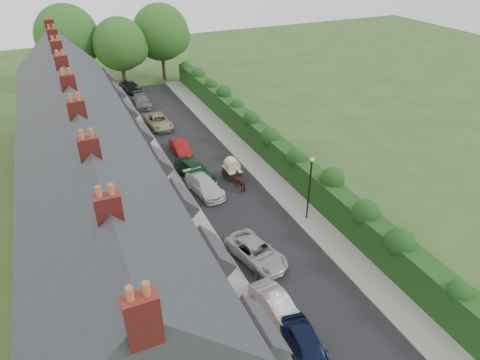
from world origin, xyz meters
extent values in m
plane|color=#2D4C1E|center=(0.00, 0.00, 0.00)|extent=(140.00, 140.00, 0.00)
cube|color=black|center=(-0.50, 11.00, 0.01)|extent=(6.00, 58.00, 0.02)
cube|color=gray|center=(3.60, 11.00, 0.06)|extent=(2.20, 58.00, 0.12)
cube|color=gray|center=(-4.35, 11.00, 0.06)|extent=(1.70, 58.00, 0.12)
cube|color=gray|center=(2.55, 11.00, 0.07)|extent=(0.18, 58.00, 0.13)
cube|color=gray|center=(-3.55, 11.00, 0.07)|extent=(0.18, 58.00, 0.13)
cube|color=black|center=(5.40, 11.00, 1.25)|extent=(1.50, 58.00, 2.50)
cube|color=maroon|center=(-11.00, 10.00, 3.25)|extent=(8.00, 40.00, 6.50)
cube|color=#25262C|center=(-11.00, 10.00, 6.50)|extent=(8.00, 40.20, 8.00)
cube|color=black|center=(-6.28, -8.10, 3.80)|extent=(0.06, 1.80, 1.60)
cube|color=#25262C|center=(-6.80, -8.10, 5.60)|extent=(1.70, 2.60, 1.70)
cube|color=silver|center=(-6.95, -6.10, 4.40)|extent=(0.12, 1.20, 1.60)
cube|color=silver|center=(-6.65, -3.10, 2.60)|extent=(0.70, 2.40, 5.20)
cube|color=black|center=(-6.28, -3.10, 1.40)|extent=(0.06, 1.80, 1.60)
cube|color=black|center=(-6.28, -3.10, 3.80)|extent=(0.06, 1.80, 1.60)
cube|color=#25262C|center=(-6.80, -3.10, 5.60)|extent=(1.70, 2.60, 1.70)
cube|color=#3F2D2D|center=(-6.96, -1.00, 1.05)|extent=(0.08, 0.90, 2.10)
cube|color=silver|center=(-6.95, -1.10, 4.40)|extent=(0.12, 1.20, 1.60)
cube|color=silver|center=(-6.65, 1.90, 2.60)|extent=(0.70, 2.40, 5.20)
cube|color=black|center=(-6.28, 1.90, 1.40)|extent=(0.06, 1.80, 1.60)
cube|color=black|center=(-6.28, 1.90, 3.80)|extent=(0.06, 1.80, 1.60)
cube|color=#25262C|center=(-6.80, 1.90, 5.60)|extent=(1.70, 2.60, 1.70)
cube|color=#3F2D2D|center=(-6.96, 4.00, 1.05)|extent=(0.08, 0.90, 2.10)
cube|color=silver|center=(-6.95, 3.90, 4.40)|extent=(0.12, 1.20, 1.60)
cube|color=silver|center=(-6.65, 6.90, 2.60)|extent=(0.70, 2.40, 5.20)
cube|color=black|center=(-6.28, 6.90, 1.40)|extent=(0.06, 1.80, 1.60)
cube|color=black|center=(-6.28, 6.90, 3.80)|extent=(0.06, 1.80, 1.60)
cube|color=#25262C|center=(-6.80, 6.90, 5.60)|extent=(1.70, 2.60, 1.70)
cube|color=#3F2D2D|center=(-6.96, 9.00, 1.05)|extent=(0.08, 0.90, 2.10)
cube|color=silver|center=(-6.95, 8.90, 4.40)|extent=(0.12, 1.20, 1.60)
cube|color=silver|center=(-6.65, 11.90, 2.60)|extent=(0.70, 2.40, 5.20)
cube|color=black|center=(-6.28, 11.90, 1.40)|extent=(0.06, 1.80, 1.60)
cube|color=black|center=(-6.28, 11.90, 3.80)|extent=(0.06, 1.80, 1.60)
cube|color=#25262C|center=(-6.80, 11.90, 5.60)|extent=(1.70, 2.60, 1.70)
cube|color=#3F2D2D|center=(-6.96, 14.00, 1.05)|extent=(0.08, 0.90, 2.10)
cube|color=silver|center=(-6.95, 13.90, 4.40)|extent=(0.12, 1.20, 1.60)
cube|color=silver|center=(-6.65, 16.90, 2.60)|extent=(0.70, 2.40, 5.20)
cube|color=black|center=(-6.28, 16.90, 1.40)|extent=(0.06, 1.80, 1.60)
cube|color=black|center=(-6.28, 16.90, 3.80)|extent=(0.06, 1.80, 1.60)
cube|color=#25262C|center=(-6.80, 16.90, 5.60)|extent=(1.70, 2.60, 1.70)
cube|color=#3F2D2D|center=(-6.96, 19.00, 1.05)|extent=(0.08, 0.90, 2.10)
cube|color=silver|center=(-6.95, 18.90, 4.40)|extent=(0.12, 1.20, 1.60)
cube|color=silver|center=(-6.65, 21.90, 2.60)|extent=(0.70, 2.40, 5.20)
cube|color=black|center=(-6.28, 21.90, 1.40)|extent=(0.06, 1.80, 1.60)
cube|color=black|center=(-6.28, 21.90, 3.80)|extent=(0.06, 1.80, 1.60)
cube|color=#25262C|center=(-6.80, 21.90, 5.60)|extent=(1.70, 2.60, 1.70)
cube|color=#3F2D2D|center=(-6.96, 24.00, 1.05)|extent=(0.08, 0.90, 2.10)
cube|color=silver|center=(-6.95, 23.90, 4.40)|extent=(0.12, 1.20, 1.60)
cube|color=silver|center=(-6.65, 26.90, 2.60)|extent=(0.70, 2.40, 5.20)
cube|color=black|center=(-6.28, 26.90, 1.40)|extent=(0.06, 1.80, 1.60)
cube|color=black|center=(-6.28, 26.90, 3.80)|extent=(0.06, 1.80, 1.60)
cube|color=#25262C|center=(-6.80, 26.90, 5.60)|extent=(1.70, 2.60, 1.70)
cube|color=#3F2D2D|center=(-6.96, 29.00, 1.05)|extent=(0.08, 0.90, 2.10)
cube|color=silver|center=(-6.95, 28.90, 4.40)|extent=(0.12, 1.20, 1.60)
cube|color=maroon|center=(-11.00, -10.00, 10.30)|extent=(0.90, 0.50, 1.60)
cylinder|color=#A45231|center=(-11.20, -10.00, 11.25)|extent=(0.20, 0.20, 0.50)
cylinder|color=#A45231|center=(-10.80, -10.00, 11.25)|extent=(0.20, 0.20, 0.50)
cube|color=maroon|center=(-11.00, -5.00, 10.30)|extent=(0.90, 0.50, 1.60)
cylinder|color=#A45231|center=(-11.20, -5.00, 11.25)|extent=(0.20, 0.20, 0.50)
cylinder|color=#A45231|center=(-10.80, -5.00, 11.25)|extent=(0.20, 0.20, 0.50)
cube|color=maroon|center=(-11.00, 0.00, 10.30)|extent=(0.90, 0.50, 1.60)
cylinder|color=#A45231|center=(-11.20, 0.00, 11.25)|extent=(0.20, 0.20, 0.50)
cylinder|color=#A45231|center=(-10.80, 0.00, 11.25)|extent=(0.20, 0.20, 0.50)
cube|color=maroon|center=(-11.00, 5.00, 10.30)|extent=(0.90, 0.50, 1.60)
cylinder|color=#A45231|center=(-11.20, 5.00, 11.25)|extent=(0.20, 0.20, 0.50)
cylinder|color=#A45231|center=(-10.80, 5.00, 11.25)|extent=(0.20, 0.20, 0.50)
cube|color=maroon|center=(-11.00, 10.00, 10.30)|extent=(0.90, 0.50, 1.60)
cylinder|color=#A45231|center=(-11.20, 10.00, 11.25)|extent=(0.20, 0.20, 0.50)
cylinder|color=#A45231|center=(-10.80, 10.00, 11.25)|extent=(0.20, 0.20, 0.50)
cube|color=maroon|center=(-11.00, 15.00, 10.30)|extent=(0.90, 0.50, 1.60)
cylinder|color=#A45231|center=(-11.20, 15.00, 11.25)|extent=(0.20, 0.20, 0.50)
cylinder|color=#A45231|center=(-10.80, 15.00, 11.25)|extent=(0.20, 0.20, 0.50)
cube|color=maroon|center=(-11.00, 20.00, 10.30)|extent=(0.90, 0.50, 1.60)
cylinder|color=#A45231|center=(-11.20, 20.00, 11.25)|extent=(0.20, 0.20, 0.50)
cylinder|color=#A45231|center=(-10.80, 20.00, 11.25)|extent=(0.20, 0.20, 0.50)
cube|color=maroon|center=(-11.00, 25.00, 10.30)|extent=(0.90, 0.50, 1.60)
cylinder|color=#A45231|center=(-11.20, 25.00, 11.25)|extent=(0.20, 0.20, 0.50)
cylinder|color=#A45231|center=(-10.80, 25.00, 11.25)|extent=(0.20, 0.20, 0.50)
cube|color=maroon|center=(-11.00, 30.00, 10.30)|extent=(0.90, 0.50, 1.60)
cylinder|color=#A45231|center=(-11.20, 30.00, 11.25)|extent=(0.20, 0.20, 0.50)
cylinder|color=#A45231|center=(-10.80, 30.00, 11.25)|extent=(0.20, 0.20, 0.50)
cube|color=maroon|center=(-5.35, -2.50, 0.45)|extent=(0.30, 4.70, 0.90)
cube|color=maroon|center=(-5.35, 2.50, 0.45)|extent=(0.30, 4.70, 0.90)
cube|color=maroon|center=(-5.35, 7.50, 0.45)|extent=(0.30, 4.70, 0.90)
cube|color=maroon|center=(-5.35, 12.50, 0.45)|extent=(0.30, 4.70, 0.90)
cube|color=maroon|center=(-5.35, 17.50, 0.45)|extent=(0.30, 4.70, 0.90)
cube|color=maroon|center=(-5.35, 22.50, 0.45)|extent=(0.30, 4.70, 0.90)
cube|color=maroon|center=(-5.35, 27.50, 0.45)|extent=(0.30, 4.70, 0.90)
cube|color=maroon|center=(-5.35, -5.00, 0.55)|extent=(0.35, 0.35, 1.10)
cube|color=maroon|center=(-5.35, 0.00, 0.55)|extent=(0.35, 0.35, 1.10)
cube|color=maroon|center=(-5.35, 5.00, 0.55)|extent=(0.35, 0.35, 1.10)
cube|color=maroon|center=(-5.35, 10.00, 0.55)|extent=(0.35, 0.35, 1.10)
cube|color=maroon|center=(-5.35, 15.00, 0.55)|extent=(0.35, 0.35, 1.10)
cube|color=maroon|center=(-5.35, 20.00, 0.55)|extent=(0.35, 0.35, 1.10)
cube|color=maroon|center=(-5.35, 25.00, 0.55)|extent=(0.35, 0.35, 1.10)
cube|color=maroon|center=(-5.35, 30.00, 0.55)|extent=(0.35, 0.35, 1.10)
cylinder|color=black|center=(3.40, 4.00, 2.40)|extent=(0.12, 0.12, 4.80)
cylinder|color=black|center=(3.40, 4.00, 4.85)|extent=(0.20, 0.20, 0.10)
sphere|color=silver|center=(3.40, 4.00, 5.00)|extent=(0.32, 0.32, 0.32)
cylinder|color=#332316|center=(-3.00, 40.00, 2.38)|extent=(0.50, 0.50, 4.75)
sphere|color=#204818|center=(-3.00, 40.00, 5.89)|extent=(6.80, 6.80, 6.80)
sphere|color=#204818|center=(-1.64, 40.30, 5.23)|extent=(4.76, 4.76, 4.76)
cylinder|color=#332316|center=(3.00, 42.00, 2.62)|extent=(0.50, 0.50, 5.25)
sphere|color=#204818|center=(3.00, 42.00, 6.51)|extent=(7.60, 7.60, 7.60)
sphere|color=#204818|center=(4.52, 42.30, 5.78)|extent=(5.32, 5.32, 5.32)
cylinder|color=#332316|center=(-9.00, 43.00, 2.75)|extent=(0.50, 0.50, 5.50)
sphere|color=#204818|center=(-9.00, 43.00, 6.82)|extent=(8.00, 8.00, 8.00)
sphere|color=#204818|center=(-7.40, 43.30, 6.05)|extent=(5.60, 5.60, 5.60)
imported|color=black|center=(-3.00, -6.35, 0.71)|extent=(2.24, 4.38, 1.43)
imported|color=#A8A7AC|center=(-3.00, -3.10, 0.64)|extent=(1.83, 4.01, 1.28)
imported|color=#A1A4A8|center=(-2.07, 1.40, 0.66)|extent=(3.26, 5.14, 1.32)
imported|color=silver|center=(-2.29, 10.60, 0.67)|extent=(2.57, 4.86, 1.34)
imported|color=#0F351A|center=(-2.24, 13.29, 0.77)|extent=(2.91, 4.84, 1.54)
imported|color=maroon|center=(-1.98, 18.20, 0.64)|extent=(1.44, 3.91, 1.28)
imported|color=tan|center=(-2.24, 25.35, 0.66)|extent=(2.48, 4.87, 1.32)
imported|color=slate|center=(-2.43, 32.52, 0.66)|extent=(2.14, 4.66, 1.32)
imported|color=black|center=(-2.63, 38.37, 0.74)|extent=(2.70, 4.63, 1.48)
imported|color=#462619|center=(0.66, 9.93, 0.72)|extent=(1.12, 1.82, 1.43)
cube|color=black|center=(0.66, 11.75, 0.75)|extent=(1.06, 1.77, 0.44)
cylinder|color=beige|center=(0.66, 11.75, 1.37)|extent=(1.15, 1.10, 1.15)
cube|color=beige|center=(0.66, 11.75, 0.97)|extent=(1.17, 1.81, 0.04)
cylinder|color=black|center=(0.08, 12.28, 0.40)|extent=(0.07, 0.79, 0.79)
cylinder|color=black|center=(1.23, 12.28, 0.40)|extent=(0.07, 0.79, 0.79)
cylinder|color=black|center=(0.35, 10.78, 0.79)|extent=(0.06, 1.59, 0.06)
cylinder|color=black|center=(0.97, 10.78, 0.79)|extent=(0.06, 1.59, 0.06)
camera|label=1|loc=(-11.81, -17.81, 18.80)|focal=32.00mm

